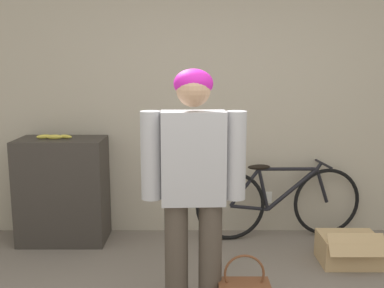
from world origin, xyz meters
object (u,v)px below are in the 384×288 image
Objects in this scene: person at (192,179)px; banana at (53,137)px; bicycle at (278,201)px; cardboard_box at (347,249)px.

person reaches higher than banana.
cardboard_box is at bearing -58.06° from bicycle.
person reaches higher than cardboard_box.
bicycle is at bearing 2.34° from banana.
cardboard_box is (1.33, 0.82, -0.83)m from person.
person is at bearing -148.34° from cardboard_box.
person is 3.40× the size of cardboard_box.
cardboard_box is (2.62, -0.50, -0.89)m from banana.
cardboard_box is (0.49, -0.59, -0.24)m from bicycle.
cardboard_box is at bearing -10.88° from banana.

